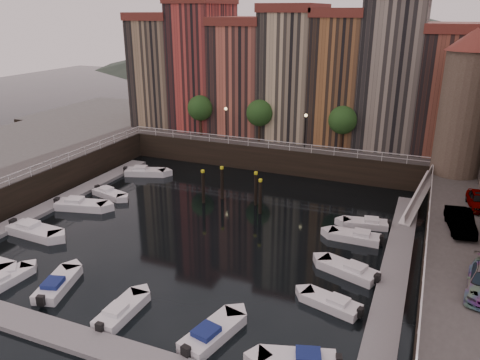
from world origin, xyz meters
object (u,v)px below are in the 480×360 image
at_px(corner_tower, 466,101).
at_px(boat_left_2, 80,205).
at_px(car_a, 479,201).
at_px(gangway, 419,195).
at_px(boat_left_1, 34,231).
at_px(mooring_pilings, 235,189).
at_px(car_b, 460,222).

relative_size(corner_tower, boat_left_2, 2.61).
bearing_deg(car_a, gangway, 129.97).
relative_size(boat_left_1, car_a, 1.37).
xyz_separation_m(corner_tower, car_a, (1.65, -8.81, -6.53)).
relative_size(mooring_pilings, car_b, 1.48).
bearing_deg(corner_tower, mooring_pilings, -155.18).
xyz_separation_m(gangway, mooring_pilings, (-16.85, -4.63, -0.27)).
height_order(gangway, car_a, car_a).
relative_size(corner_tower, mooring_pilings, 2.12).
xyz_separation_m(gangway, boat_left_2, (-30.36, -11.35, -1.52)).
bearing_deg(mooring_pilings, corner_tower, 24.82).
height_order(gangway, boat_left_2, gangway).
height_order(gangway, boat_left_1, gangway).
height_order(corner_tower, boat_left_2, corner_tower).
bearing_deg(boat_left_2, mooring_pilings, 12.45).
height_order(corner_tower, mooring_pilings, corner_tower).
bearing_deg(car_b, car_a, 63.96).
xyz_separation_m(boat_left_1, car_b, (33.21, 8.04, 3.32)).
distance_m(gangway, car_b, 10.04).
xyz_separation_m(mooring_pilings, car_b, (19.89, -4.76, 2.08)).
bearing_deg(boat_left_2, boat_left_1, -102.16).
height_order(gangway, mooring_pilings, gangway).
height_order(boat_left_2, car_a, car_a).
bearing_deg(boat_left_2, gangway, 6.52).
bearing_deg(car_b, boat_left_1, -175.96).
distance_m(corner_tower, boat_left_2, 38.12).
xyz_separation_m(boat_left_2, car_a, (34.90, 7.04, 3.27)).
bearing_deg(gangway, car_a, -43.43).
bearing_deg(car_a, boat_left_2, -175.20).
xyz_separation_m(corner_tower, boat_left_2, (-33.26, -15.85, -9.80)).
bearing_deg(boat_left_2, corner_tower, 11.50).
bearing_deg(mooring_pilings, boat_left_1, -136.14).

